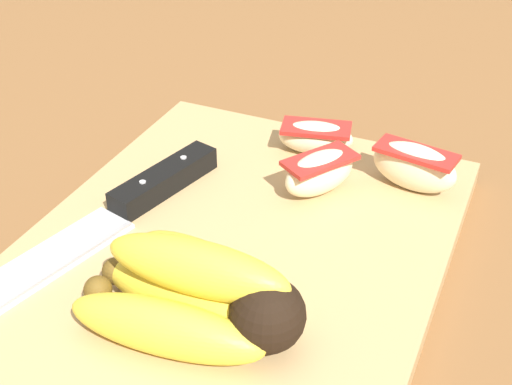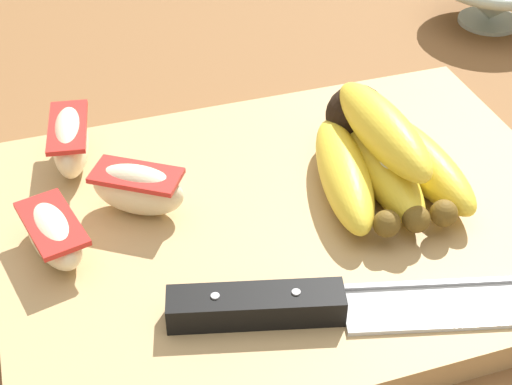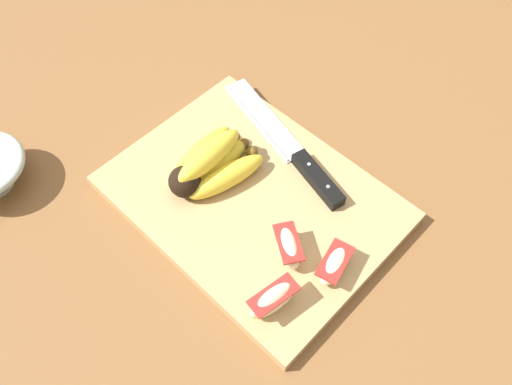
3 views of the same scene
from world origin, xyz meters
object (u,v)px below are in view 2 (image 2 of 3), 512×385
Objects in this scene: chefs_knife at (341,304)px; apple_wedge_middle at (70,141)px; apple_wedge_near at (138,189)px; banana_bunch at (379,153)px; apple_wedge_far at (54,234)px.

apple_wedge_middle is (-0.13, 0.19, 0.01)m from chefs_knife.
apple_wedge_near reaches higher than chefs_knife.
banana_bunch is 0.16m from apple_wedge_near.
chefs_knife is 0.23m from apple_wedge_middle.
banana_bunch reaches higher than apple_wedge_middle.
banana_bunch reaches higher than apple_wedge_near.
banana_bunch is at bearing -22.59° from apple_wedge_middle.
apple_wedge_far is (-0.02, -0.09, -0.01)m from apple_wedge_middle.
apple_wedge_far is (-0.15, 0.10, 0.01)m from chefs_knife.
banana_bunch reaches higher than chefs_knife.
banana_bunch is 2.08× the size of apple_wedge_near.
apple_wedge_middle reaches higher than apple_wedge_near.
banana_bunch is 0.21m from apple_wedge_middle.
chefs_knife is (-0.07, -0.11, -0.02)m from banana_bunch.
chefs_knife is at bearing -56.12° from apple_wedge_middle.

